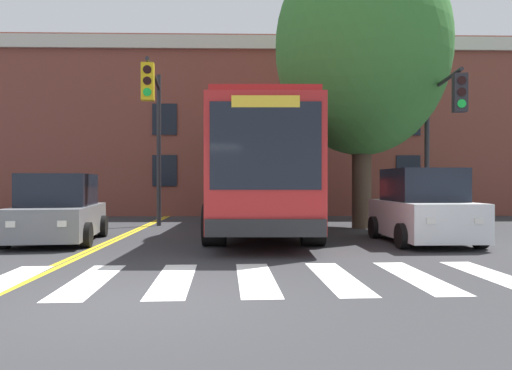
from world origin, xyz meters
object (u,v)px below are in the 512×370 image
object	(u,v)px
car_white_far_lane	(423,209)
traffic_light_near_corner	(440,123)
city_bus	(262,169)
street_tree_curbside_large	(362,48)
traffic_light_overhead	(155,117)
car_grey_near_lane	(58,211)

from	to	relation	value
car_white_far_lane	traffic_light_near_corner	bearing A→B (deg)	58.92
city_bus	traffic_light_near_corner	distance (m)	5.52
traffic_light_near_corner	street_tree_curbside_large	world-z (taller)	street_tree_curbside_large
traffic_light_near_corner	traffic_light_overhead	bearing A→B (deg)	172.48
city_bus	traffic_light_near_corner	world-z (taller)	traffic_light_near_corner
traffic_light_overhead	traffic_light_near_corner	bearing A→B (deg)	-7.52
car_grey_near_lane	traffic_light_near_corner	size ratio (longest dim) A/B	0.79
city_bus	car_grey_near_lane	xyz separation A→B (m)	(-5.33, -2.54, -1.14)
car_grey_near_lane	traffic_light_near_corner	distance (m)	11.06
street_tree_curbside_large	car_grey_near_lane	bearing A→B (deg)	-157.00
car_white_far_lane	traffic_light_near_corner	size ratio (longest dim) A/B	0.73
traffic_light_near_corner	street_tree_curbside_large	bearing A→B (deg)	134.09
car_grey_near_lane	street_tree_curbside_large	size ratio (longest dim) A/B	0.41
car_grey_near_lane	city_bus	bearing A→B (deg)	25.52
car_grey_near_lane	car_white_far_lane	bearing A→B (deg)	-2.23
car_grey_near_lane	traffic_light_near_corner	bearing A→B (deg)	9.43
car_white_far_lane	traffic_light_overhead	bearing A→B (deg)	156.11
traffic_light_near_corner	traffic_light_overhead	world-z (taller)	traffic_light_overhead
city_bus	street_tree_curbside_large	distance (m)	5.47
traffic_light_near_corner	car_white_far_lane	bearing A→B (deg)	-121.08
traffic_light_near_corner	car_grey_near_lane	bearing A→B (deg)	-170.57
city_bus	car_white_far_lane	bearing A→B (deg)	-35.95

